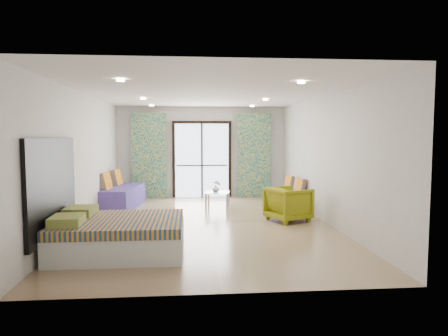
{
  "coord_description": "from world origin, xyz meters",
  "views": [
    {
      "loc": [
        -0.36,
        -8.24,
        1.83
      ],
      "look_at": [
        0.37,
        0.21,
        1.15
      ],
      "focal_mm": 32.0,
      "sensor_mm": 36.0,
      "label": 1
    }
  ],
  "objects": [
    {
      "name": "floor",
      "position": [
        0.0,
        0.0,
        0.0
      ],
      "size": [
        5.0,
        7.5,
        0.01
      ],
      "primitive_type": null,
      "color": "#977A5A",
      "rests_on": "ground"
    },
    {
      "name": "ceiling",
      "position": [
        0.0,
        0.0,
        2.7
      ],
      "size": [
        5.0,
        7.5,
        0.01
      ],
      "primitive_type": null,
      "color": "silver",
      "rests_on": "ground"
    },
    {
      "name": "wall_back",
      "position": [
        0.0,
        3.75,
        1.35
      ],
      "size": [
        5.0,
        0.01,
        2.7
      ],
      "primitive_type": null,
      "color": "silver",
      "rests_on": "ground"
    },
    {
      "name": "wall_front",
      "position": [
        0.0,
        -3.75,
        1.35
      ],
      "size": [
        5.0,
        0.01,
        2.7
      ],
      "primitive_type": null,
      "color": "silver",
      "rests_on": "ground"
    },
    {
      "name": "wall_left",
      "position": [
        -2.5,
        0.0,
        1.35
      ],
      "size": [
        0.01,
        7.5,
        2.7
      ],
      "primitive_type": null,
      "color": "silver",
      "rests_on": "ground"
    },
    {
      "name": "wall_right",
      "position": [
        2.5,
        0.0,
        1.35
      ],
      "size": [
        0.01,
        7.5,
        2.7
      ],
      "primitive_type": null,
      "color": "silver",
      "rests_on": "ground"
    },
    {
      "name": "balcony_door",
      "position": [
        0.0,
        3.72,
        1.26
      ],
      "size": [
        1.76,
        0.08,
        2.28
      ],
      "color": "black",
      "rests_on": "floor"
    },
    {
      "name": "balcony_rail",
      "position": [
        0.0,
        3.73,
        0.95
      ],
      "size": [
        1.52,
        0.03,
        0.04
      ],
      "primitive_type": "cube",
      "color": "#595451",
      "rests_on": "balcony_door"
    },
    {
      "name": "curtain_left",
      "position": [
        -1.55,
        3.57,
        1.25
      ],
      "size": [
        1.0,
        0.1,
        2.5
      ],
      "primitive_type": "cube",
      "color": "silver",
      "rests_on": "floor"
    },
    {
      "name": "curtain_right",
      "position": [
        1.55,
        3.57,
        1.25
      ],
      "size": [
        1.0,
        0.1,
        2.5
      ],
      "primitive_type": "cube",
      "color": "silver",
      "rests_on": "floor"
    },
    {
      "name": "downlight_a",
      "position": [
        -1.4,
        -2.0,
        2.67
      ],
      "size": [
        0.12,
        0.12,
        0.02
      ],
      "primitive_type": "cylinder",
      "color": "#FFE0B2",
      "rests_on": "ceiling"
    },
    {
      "name": "downlight_b",
      "position": [
        1.4,
        -2.0,
        2.67
      ],
      "size": [
        0.12,
        0.12,
        0.02
      ],
      "primitive_type": "cylinder",
      "color": "#FFE0B2",
      "rests_on": "ceiling"
    },
    {
      "name": "downlight_c",
      "position": [
        -1.4,
        1.0,
        2.67
      ],
      "size": [
        0.12,
        0.12,
        0.02
      ],
      "primitive_type": "cylinder",
      "color": "#FFE0B2",
      "rests_on": "ceiling"
    },
    {
      "name": "downlight_d",
      "position": [
        1.4,
        1.0,
        2.67
      ],
      "size": [
        0.12,
        0.12,
        0.02
      ],
      "primitive_type": "cylinder",
      "color": "#FFE0B2",
      "rests_on": "ceiling"
    },
    {
      "name": "downlight_e",
      "position": [
        -1.4,
        3.0,
        2.67
      ],
      "size": [
        0.12,
        0.12,
        0.02
      ],
      "primitive_type": "cylinder",
      "color": "#FFE0B2",
      "rests_on": "ceiling"
    },
    {
      "name": "downlight_f",
      "position": [
        1.4,
        3.0,
        2.67
      ],
      "size": [
        0.12,
        0.12,
        0.02
      ],
      "primitive_type": "cylinder",
      "color": "#FFE0B2",
      "rests_on": "ceiling"
    },
    {
      "name": "headboard",
      "position": [
        -2.46,
        -1.96,
        1.05
      ],
      "size": [
        0.06,
        2.1,
        1.5
      ],
      "primitive_type": "cube",
      "color": "black",
      "rests_on": "floor"
    },
    {
      "name": "switch_plate",
      "position": [
        -2.47,
        -0.71,
        1.05
      ],
      "size": [
        0.02,
        0.1,
        0.1
      ],
      "primitive_type": "cube",
      "color": "silver",
      "rests_on": "wall_left"
    },
    {
      "name": "bed",
      "position": [
        -1.48,
        -1.96,
        0.28
      ],
      "size": [
        1.95,
        1.59,
        0.67
      ],
      "color": "silver",
      "rests_on": "floor"
    },
    {
      "name": "daybed_left",
      "position": [
        -2.12,
        2.08,
        0.3
      ],
      "size": [
        0.97,
        2.01,
        0.95
      ],
      "rotation": [
        0.0,
        0.0,
        -0.12
      ],
      "color": "#4E3E95",
      "rests_on": "floor"
    },
    {
      "name": "daybed_right",
      "position": [
        2.11,
        1.72,
        0.25
      ],
      "size": [
        0.81,
        1.67,
        0.79
      ],
      "rotation": [
        0.0,
        0.0,
        0.12
      ],
      "color": "#4E3E95",
      "rests_on": "floor"
    },
    {
      "name": "coffee_table",
      "position": [
        0.34,
        1.85,
        0.36
      ],
      "size": [
        0.7,
        0.7,
        0.7
      ],
      "rotation": [
        0.0,
        0.0,
        -0.17
      ],
      "color": "silver",
      "rests_on": "floor"
    },
    {
      "name": "vase",
      "position": [
        0.29,
        1.83,
        0.49
      ],
      "size": [
        0.19,
        0.19,
        0.18
      ],
      "primitive_type": "imported",
      "rotation": [
        0.0,
        0.0,
        0.03
      ],
      "color": "white",
      "rests_on": "coffee_table"
    },
    {
      "name": "armchair",
      "position": [
        1.75,
        0.13,
        0.41
      ],
      "size": [
        1.0,
        1.02,
        0.81
      ],
      "primitive_type": "imported",
      "rotation": [
        0.0,
        0.0,
        2.0
      ],
      "color": "olive",
      "rests_on": "floor"
    }
  ]
}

